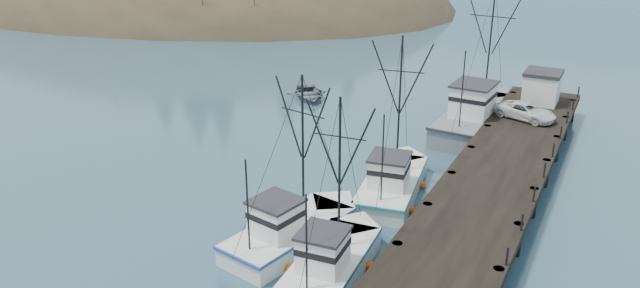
# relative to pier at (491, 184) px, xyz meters

# --- Properties ---
(ground) EXTENTS (400.00, 400.00, 0.00)m
(ground) POSITION_rel_pier_xyz_m (-14.00, -16.00, -1.69)
(ground) COLOR #2A485D
(ground) RESTS_ON ground
(pier) EXTENTS (6.00, 44.00, 2.00)m
(pier) POSITION_rel_pier_xyz_m (0.00, 0.00, 0.00)
(pier) COLOR black
(pier) RESTS_ON ground
(headland) EXTENTS (134.80, 78.00, 51.00)m
(headland) POSITION_rel_pier_xyz_m (-88.95, 62.61, -6.24)
(headland) COLOR #382D1E
(headland) RESTS_ON ground
(moored_sailboats) EXTENTS (16.33, 16.57, 6.35)m
(moored_sailboats) POSITION_rel_pier_xyz_m (-51.72, 40.28, -1.36)
(moored_sailboats) COLOR silver
(moored_sailboats) RESTS_ON ground
(trawler_near) EXTENTS (3.80, 9.65, 9.97)m
(trawler_near) POSITION_rel_pier_xyz_m (-5.65, -11.40, -0.87)
(trawler_near) COLOR silver
(trawler_near) RESTS_ON ground
(trawler_mid) EXTENTS (5.03, 10.21, 10.21)m
(trawler_mid) POSITION_rel_pier_xyz_m (-9.10, -9.48, -0.87)
(trawler_mid) COLOR silver
(trawler_mid) RESTS_ON ground
(trawler_far) EXTENTS (4.77, 10.62, 10.89)m
(trawler_far) POSITION_rel_pier_xyz_m (-6.35, -0.71, -0.87)
(trawler_far) COLOR silver
(trawler_far) RESTS_ON ground
(work_vessel) EXTENTS (5.05, 14.61, 12.34)m
(work_vessel) POSITION_rel_pier_xyz_m (-4.32, 14.30, -0.46)
(work_vessel) COLOR slate
(work_vessel) RESTS_ON ground
(pier_shed) EXTENTS (3.00, 3.20, 2.80)m
(pier_shed) POSITION_rel_pier_xyz_m (0.07, 18.00, 1.73)
(pier_shed) COLOR silver
(pier_shed) RESTS_ON pier
(pickup_truck) EXTENTS (5.19, 3.53, 1.32)m
(pickup_truck) POSITION_rel_pier_xyz_m (-0.27, 12.90, 0.97)
(pickup_truck) COLOR silver
(pickup_truck) RESTS_ON pier
(motorboat) EXTENTS (6.71, 7.02, 1.18)m
(motorboat) POSITION_rel_pier_xyz_m (-21.43, 15.49, -1.69)
(motorboat) COLOR #565C60
(motorboat) RESTS_ON ground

